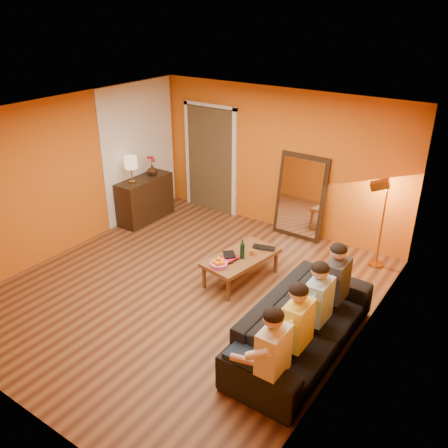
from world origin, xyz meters
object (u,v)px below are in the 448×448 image
Objects in this scene: coffee_table at (241,268)px; wine_bottle at (242,249)px; laptop at (263,249)px; mirror_frame at (301,197)px; person_far_left at (273,359)px; sideboard at (145,199)px; person_mid_left at (297,331)px; sofa at (303,325)px; dog at (286,312)px; person_mid_right at (318,307)px; tumbler at (252,252)px; vase at (152,170)px; person_far_right at (336,286)px; table_lamp at (131,170)px; floor_lamp at (382,226)px.

wine_bottle is at bearing -35.90° from coffee_table.
mirror_frame is at bearing 79.94° from laptop.
mirror_frame is at bearing 112.44° from person_far_left.
mirror_frame is 4.14m from person_far_left.
person_mid_left reaches higher than sideboard.
wine_bottle reaches higher than sofa.
sofa is 0.37m from dog.
person_mid_right is 1.77m from tumbler.
person_mid_right is at bearing -59.91° from mirror_frame.
tumbler is 0.26× the size of laptop.
sofa is 4.73m from vase.
sofa reaches higher than dog.
person_mid_left is 0.55m from person_mid_right.
mirror_frame is 16.74× the size of tumbler.
tumbler is at bearing 165.41° from person_far_right.
person_far_right reaches higher than sofa.
dog is at bearing 111.14° from person_far_left.
table_lamp is 0.35× the size of floor_lamp.
coffee_table is at bearing -132.53° from laptop.
sofa reaches higher than coffee_table.
person_far_left is 2.69m from laptop.
mirror_frame is at bearing 97.99° from coffee_table.
mirror_frame reaches higher than sideboard.
laptop is (-1.31, 1.27, 0.08)m from sofa.
dog is 3.03× the size of vase.
person_far_left is at bearing -53.72° from tumbler.
sofa is at bearing -101.31° from person_far_right.
vase is at bearing 167.73° from coffee_table.
sideboard is at bearing 147.85° from person_far_left.
table_lamp is 0.42× the size of person_far_left.
sofa is 1.96× the size of person_mid_left.
table_lamp is 1.65× the size of wine_bottle.
floor_lamp is at bearing 14.22° from table_lamp.
person_far_right is (0.45, 0.48, 0.29)m from dog.
person_mid_right is (0.00, 1.10, 0.00)m from person_far_left.
person_far_right is 1.58m from wine_bottle.
sofa is at bearing -48.89° from dog.
coffee_table is at bearing -135.00° from tumbler.
person_mid_right is (4.37, -1.35, -0.49)m from table_lamp.
wine_bottle is 1.49× the size of vase.
dog reaches higher than tumbler.
person_mid_left is at bearing -90.00° from person_mid_right.
laptop is (0.13, 0.40, -0.14)m from wine_bottle.
dog is 1.78× the size of laptop.
person_far_right is at bearing -54.02° from mirror_frame.
table_lamp is 2.45× the size of vase.
person_far_left reaches higher than sideboard.
sofa is at bearing -105.88° from floor_lamp.
mirror_frame is 1.25× the size of person_far_right.
person_mid_left is 3.94× the size of wine_bottle.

